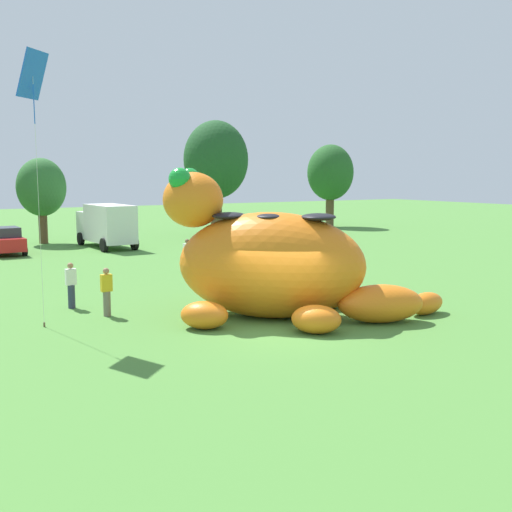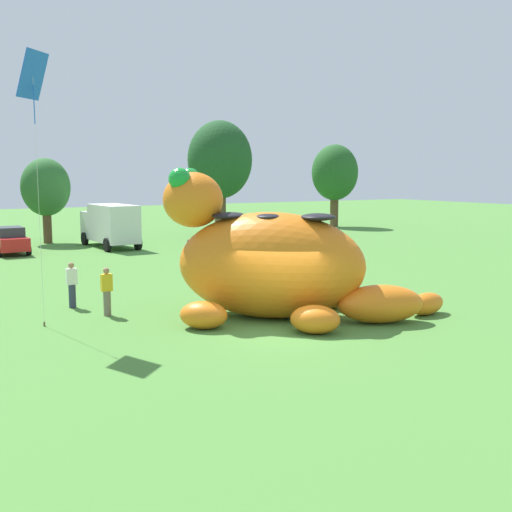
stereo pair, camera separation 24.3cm
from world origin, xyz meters
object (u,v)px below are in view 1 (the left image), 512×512
at_px(spectator_mid_field, 187,256).
at_px(car_red, 6,241).
at_px(spectator_near_inflatable, 107,292).
at_px(tethered_flying_kite, 33,79).
at_px(spectator_by_cars, 341,270).
at_px(giant_inflatable_creature, 271,263).
at_px(spectator_wandering, 71,286).
at_px(box_truck, 106,224).

bearing_deg(spectator_mid_field, car_red, 119.10).
relative_size(spectator_near_inflatable, tethered_flying_kite, 0.20).
bearing_deg(spectator_by_cars, spectator_mid_field, 115.80).
distance_m(spectator_mid_field, spectator_by_cars, 8.58).
height_order(giant_inflatable_creature, tethered_flying_kite, tethered_flying_kite).
bearing_deg(spectator_wandering, spectator_near_inflatable, -68.58).
relative_size(giant_inflatable_creature, box_truck, 1.46).
relative_size(giant_inflatable_creature, spectator_mid_field, 5.57).
bearing_deg(tethered_flying_kite, spectator_near_inflatable, 12.43).
bearing_deg(spectator_wandering, giant_inflatable_creature, -41.57).
bearing_deg(spectator_mid_field, box_truck, 91.38).
relative_size(car_red, spectator_wandering, 2.43).
height_order(box_truck, spectator_wandering, box_truck).
bearing_deg(car_red, spectator_wandering, -91.16).
height_order(giant_inflatable_creature, spectator_by_cars, giant_inflatable_creature).
distance_m(spectator_near_inflatable, spectator_mid_field, 9.88).
relative_size(giant_inflatable_creature, spectator_wandering, 5.57).
bearing_deg(spectator_near_inflatable, tethered_flying_kite, -167.57).
bearing_deg(giant_inflatable_creature, spectator_mid_field, 81.54).
distance_m(box_truck, spectator_wandering, 19.55).
bearing_deg(giant_inflatable_creature, spectator_wandering, 138.43).
height_order(spectator_by_cars, tethered_flying_kite, tethered_flying_kite).
xyz_separation_m(car_red, spectator_mid_field, (6.83, -12.28, -0.01)).
bearing_deg(spectator_near_inflatable, spectator_by_cars, -1.35).
height_order(box_truck, tethered_flying_kite, tethered_flying_kite).
relative_size(car_red, spectator_mid_field, 2.43).
relative_size(spectator_by_cars, tethered_flying_kite, 0.20).
distance_m(box_truck, spectator_by_cars, 20.85).
relative_size(car_red, box_truck, 0.64).
bearing_deg(tethered_flying_kite, spectator_mid_field, 42.58).
relative_size(spectator_wandering, tethered_flying_kite, 0.20).
bearing_deg(spectator_near_inflatable, spectator_wandering, 111.42).
relative_size(box_truck, spectator_by_cars, 3.81).
bearing_deg(spectator_mid_field, spectator_near_inflatable, -130.71).
height_order(spectator_mid_field, spectator_by_cars, same).
bearing_deg(giant_inflatable_creature, spectator_near_inflatable, 147.81).
bearing_deg(tethered_flying_kite, car_red, 84.78).
xyz_separation_m(box_truck, spectator_mid_field, (0.31, -12.72, -0.75)).
xyz_separation_m(giant_inflatable_creature, box_truck, (1.26, 23.27, -0.29)).
bearing_deg(spectator_mid_field, spectator_wandering, -142.30).
xyz_separation_m(giant_inflatable_creature, spectator_wandering, (-5.63, 4.99, -1.04)).
xyz_separation_m(car_red, box_truck, (6.53, 0.44, 0.74)).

